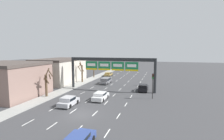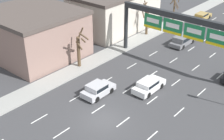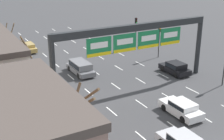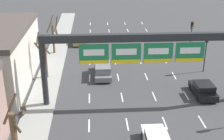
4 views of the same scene
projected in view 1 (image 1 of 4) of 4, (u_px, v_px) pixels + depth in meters
name	position (u px, v px, depth m)	size (l,w,h in m)	color
ground_plane	(81.00, 115.00, 23.34)	(220.00, 220.00, 0.00)	#3D3D3F
sidewalk_left	(22.00, 108.00, 25.94)	(2.80, 110.00, 0.15)	#999993
lane_dashes	(110.00, 92.00, 36.24)	(10.02, 67.00, 0.01)	white
sign_gantry	(111.00, 65.00, 36.84)	(18.66, 0.70, 6.98)	#232628
building_near	(7.00, 79.00, 32.58)	(12.30, 11.10, 6.31)	gray
building_far	(60.00, 70.00, 46.67)	(8.89, 14.57, 6.30)	beige
car_silver	(68.00, 101.00, 27.02)	(1.91, 3.90, 1.44)	#B7B7BC
car_white	(101.00, 96.00, 30.21)	(1.87, 4.28, 1.37)	silver
car_black	(143.00, 87.00, 36.64)	(1.91, 4.06, 1.42)	black
suv_grey	(106.00, 80.00, 44.77)	(1.92, 4.87, 1.52)	slate
car_gold	(108.00, 74.00, 57.64)	(1.82, 4.51, 1.24)	#A88947
traffic_light_near_gantry	(155.00, 72.00, 41.67)	(0.30, 0.35, 4.60)	black
traffic_light_mid_block	(153.00, 81.00, 30.54)	(0.30, 0.35, 4.50)	black
traffic_light_far_end	(156.00, 69.00, 47.30)	(0.30, 0.35, 4.66)	black
tree_bare_closest	(47.00, 83.00, 31.84)	(1.94, 1.91, 5.18)	brown
tree_bare_second	(94.00, 69.00, 54.08)	(1.77, 1.51, 5.28)	brown
tree_bare_third	(82.00, 72.00, 45.94)	(1.81, 1.90, 5.49)	brown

